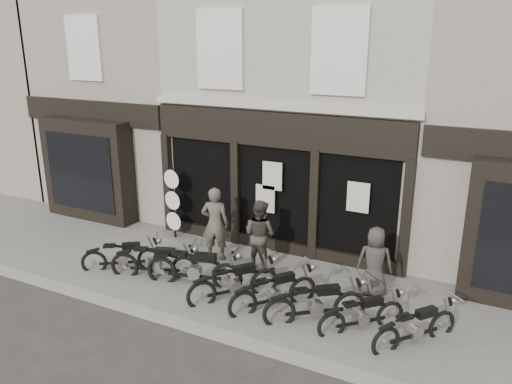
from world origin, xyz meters
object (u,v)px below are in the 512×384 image
at_px(motorcycle_3, 235,286).
at_px(motorcycle_4, 274,295).
at_px(motorcycle_6, 363,317).
at_px(motorcycle_2, 195,272).
at_px(motorcycle_5, 316,307).
at_px(motorcycle_7, 416,330).
at_px(man_left, 215,224).
at_px(man_right, 375,262).
at_px(advert_sign_post, 173,206).
at_px(man_centre, 260,235).
at_px(motorcycle_0, 123,259).
at_px(motorcycle_1, 156,265).

relative_size(motorcycle_3, motorcycle_4, 1.00).
height_order(motorcycle_3, motorcycle_6, motorcycle_3).
bearing_deg(motorcycle_2, motorcycle_5, -17.62).
relative_size(motorcycle_7, man_left, 0.86).
bearing_deg(man_right, advert_sign_post, -20.89).
bearing_deg(man_centre, motorcycle_0, 38.46).
height_order(motorcycle_3, advert_sign_post, advert_sign_post).
bearing_deg(advert_sign_post, man_left, -14.52).
bearing_deg(motorcycle_2, motorcycle_7, -15.17).
distance_m(motorcycle_0, motorcycle_3, 3.23).
relative_size(motorcycle_0, man_right, 1.09).
bearing_deg(man_left, motorcycle_3, 113.13).
bearing_deg(motorcycle_0, motorcycle_7, -34.83).
bearing_deg(man_centre, man_left, 12.06).
bearing_deg(man_centre, motorcycle_5, 152.50).
height_order(motorcycle_2, man_left, man_left).
bearing_deg(motorcycle_6, motorcycle_2, 134.14).
relative_size(man_left, advert_sign_post, 0.87).
xyz_separation_m(motorcycle_0, man_right, (5.96, 1.50, 0.55)).
xyz_separation_m(motorcycle_2, man_centre, (0.95, 1.50, 0.57)).
bearing_deg(motorcycle_5, man_right, 26.63).
relative_size(motorcycle_6, man_centre, 0.85).
height_order(motorcycle_2, man_centre, man_centre).
xyz_separation_m(motorcycle_1, man_left, (0.75, 1.56, 0.68)).
relative_size(motorcycle_3, advert_sign_post, 0.82).
bearing_deg(motorcycle_2, motorcycle_4, -16.79).
bearing_deg(motorcycle_1, motorcycle_7, -20.06).
height_order(motorcycle_1, motorcycle_6, motorcycle_1).
height_order(motorcycle_0, motorcycle_4, motorcycle_4).
xyz_separation_m(motorcycle_3, motorcycle_7, (3.92, 0.05, -0.04)).
relative_size(motorcycle_1, advert_sign_post, 0.95).
distance_m(motorcycle_0, motorcycle_4, 4.19).
relative_size(motorcycle_0, man_centre, 0.98).
height_order(motorcycle_3, man_left, man_left).
distance_m(motorcycle_1, motorcycle_5, 4.16).
distance_m(man_centre, man_right, 2.91).
distance_m(motorcycle_3, man_right, 3.17).
bearing_deg(motorcycle_7, motorcycle_6, 127.83).
height_order(motorcycle_2, motorcycle_3, motorcycle_2).
relative_size(motorcycle_7, advert_sign_post, 0.75).
height_order(motorcycle_5, motorcycle_6, motorcycle_5).
bearing_deg(motorcycle_4, motorcycle_2, 124.71).
height_order(motorcycle_4, man_right, man_right).
xyz_separation_m(motorcycle_2, motorcycle_3, (1.13, -0.13, -0.03)).
distance_m(motorcycle_5, advert_sign_post, 5.77).
distance_m(motorcycle_0, man_left, 2.47).
relative_size(man_right, advert_sign_post, 0.73).
bearing_deg(motorcycle_5, man_left, 117.02).
bearing_deg(motorcycle_7, man_left, 112.59).
bearing_deg(man_left, man_right, 159.73).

